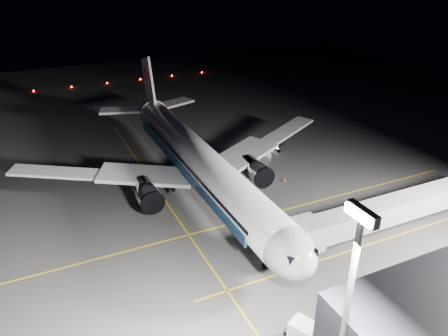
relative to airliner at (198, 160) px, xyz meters
name	(u,v)px	position (x,y,z in m)	size (l,w,h in m)	color
ground	(201,193)	(1.08, 0.00, -5.16)	(200.00, 200.00, 0.00)	#4C4C4F
guide_line_main	(229,224)	(11.08, 0.00, -5.16)	(0.25, 80.00, 0.01)	gold
guide_line_cross	(165,201)	(1.08, -6.00, -5.16)	(70.00, 0.25, 0.01)	gold
guide_line_side	(342,253)	(23.08, 10.00, -5.16)	(0.25, 40.00, 0.01)	gold
airliner	(198,160)	(0.00, 0.00, 0.00)	(61.48, 54.22, 16.64)	silver
jet_bridge	(396,208)	(23.08, 18.06, -0.58)	(3.60, 34.40, 6.30)	#B2B2B7
floodlight_mast_south	(346,317)	(41.08, -6.01, 7.21)	(2.40, 0.67, 20.70)	#59595E
taxiway_lights	(107,83)	(-70.92, 0.00, -4.94)	(0.44, 60.44, 0.44)	#FF140A
baggage_tug	(277,146)	(-8.24, 19.69, -4.36)	(2.98, 2.73, 1.75)	black
safety_cone_a	(284,179)	(3.31, 14.00, -4.84)	(0.44, 0.44, 0.65)	orange
safety_cone_b	(235,197)	(5.10, 4.00, -4.83)	(0.44, 0.44, 0.66)	orange
safety_cone_c	(205,166)	(-6.92, 4.00, -4.89)	(0.36, 0.36, 0.54)	orange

